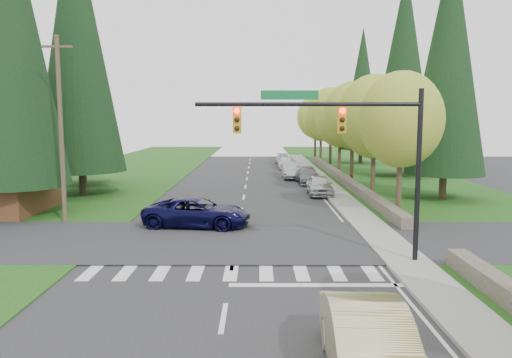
{
  "coord_description": "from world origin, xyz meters",
  "views": [
    {
      "loc": [
        0.96,
        -14.66,
        5.66
      ],
      "look_at": [
        0.91,
        8.89,
        2.8
      ],
      "focal_mm": 35.0,
      "sensor_mm": 36.0,
      "label": 1
    }
  ],
  "objects_px": {
    "parked_car_a": "(319,185)",
    "suv_navy": "(197,213)",
    "parked_car_d": "(286,163)",
    "parked_car_e": "(283,159)",
    "parked_car_c": "(291,171)",
    "sedan_champagne": "(370,345)",
    "parked_car_b": "(308,176)"
  },
  "relations": [
    {
      "from": "parked_car_d",
      "to": "sedan_champagne",
      "type": "bearing_deg",
      "value": -89.68
    },
    {
      "from": "sedan_champagne",
      "to": "parked_car_c",
      "type": "bearing_deg",
      "value": 90.13
    },
    {
      "from": "parked_car_d",
      "to": "suv_navy",
      "type": "bearing_deg",
      "value": -100.54
    },
    {
      "from": "parked_car_a",
      "to": "parked_car_d",
      "type": "distance_m",
      "value": 19.37
    },
    {
      "from": "parked_car_a",
      "to": "parked_car_b",
      "type": "relative_size",
      "value": 0.94
    },
    {
      "from": "parked_car_b",
      "to": "parked_car_e",
      "type": "distance_m",
      "value": 17.88
    },
    {
      "from": "parked_car_d",
      "to": "parked_car_b",
      "type": "bearing_deg",
      "value": -83.19
    },
    {
      "from": "suv_navy",
      "to": "parked_car_e",
      "type": "distance_m",
      "value": 36.01
    },
    {
      "from": "sedan_champagne",
      "to": "parked_car_a",
      "type": "bearing_deg",
      "value": 86.61
    },
    {
      "from": "parked_car_c",
      "to": "parked_car_d",
      "type": "relative_size",
      "value": 1.07
    },
    {
      "from": "parked_car_a",
      "to": "parked_car_e",
      "type": "height_order",
      "value": "parked_car_a"
    },
    {
      "from": "sedan_champagne",
      "to": "suv_navy",
      "type": "relative_size",
      "value": 0.89
    },
    {
      "from": "parked_car_c",
      "to": "parked_car_a",
      "type": "bearing_deg",
      "value": -82.92
    },
    {
      "from": "sedan_champagne",
      "to": "parked_car_d",
      "type": "relative_size",
      "value": 1.18
    },
    {
      "from": "suv_navy",
      "to": "parked_car_b",
      "type": "distance_m",
      "value": 19.17
    },
    {
      "from": "parked_car_a",
      "to": "suv_navy",
      "type": "bearing_deg",
      "value": -125.3
    },
    {
      "from": "suv_navy",
      "to": "parked_car_c",
      "type": "relative_size",
      "value": 1.24
    },
    {
      "from": "suv_navy",
      "to": "parked_car_d",
      "type": "height_order",
      "value": "suv_navy"
    },
    {
      "from": "suv_navy",
      "to": "parked_car_a",
      "type": "relative_size",
      "value": 1.27
    },
    {
      "from": "suv_navy",
      "to": "parked_car_c",
      "type": "distance_m",
      "value": 22.34
    },
    {
      "from": "parked_car_d",
      "to": "parked_car_c",
      "type": "bearing_deg",
      "value": -88.66
    },
    {
      "from": "parked_car_d",
      "to": "parked_car_e",
      "type": "xyz_separation_m",
      "value": [
        0.0,
        5.15,
        -0.05
      ]
    },
    {
      "from": "sedan_champagne",
      "to": "parked_car_d",
      "type": "height_order",
      "value": "sedan_champagne"
    },
    {
      "from": "suv_navy",
      "to": "parked_car_c",
      "type": "bearing_deg",
      "value": -8.96
    },
    {
      "from": "suv_navy",
      "to": "parked_car_a",
      "type": "xyz_separation_m",
      "value": [
        7.77,
        10.98,
        -0.03
      ]
    },
    {
      "from": "suv_navy",
      "to": "parked_car_a",
      "type": "distance_m",
      "value": 13.45
    },
    {
      "from": "parked_car_a",
      "to": "sedan_champagne",
      "type": "bearing_deg",
      "value": -94.77
    },
    {
      "from": "suv_navy",
      "to": "parked_car_d",
      "type": "relative_size",
      "value": 1.33
    },
    {
      "from": "suv_navy",
      "to": "parked_car_b",
      "type": "relative_size",
      "value": 1.2
    },
    {
      "from": "suv_navy",
      "to": "parked_car_b",
      "type": "xyz_separation_m",
      "value": [
        7.59,
        17.61,
        -0.1
      ]
    },
    {
      "from": "suv_navy",
      "to": "parked_car_e",
      "type": "height_order",
      "value": "suv_navy"
    },
    {
      "from": "suv_navy",
      "to": "parked_car_e",
      "type": "relative_size",
      "value": 1.22
    }
  ]
}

